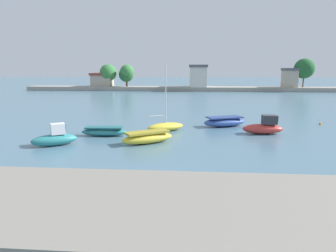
{
  "coord_description": "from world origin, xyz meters",
  "views": [
    {
      "loc": [
        2.1,
        -14.55,
        6.46
      ],
      "look_at": [
        -0.24,
        15.29,
        0.63
      ],
      "focal_mm": 32.08,
      "sensor_mm": 36.0,
      "label": 1
    }
  ],
  "objects_px": {
    "moored_boat_4": "(225,122)",
    "moored_boat_5": "(264,127)",
    "moored_boat_1": "(104,131)",
    "moored_boat_2": "(147,138)",
    "moored_boat_3": "(166,126)",
    "mooring_buoy_0": "(320,123)",
    "moored_boat_0": "(55,138)"
  },
  "relations": [
    {
      "from": "moored_boat_4",
      "to": "mooring_buoy_0",
      "type": "distance_m",
      "value": 11.36
    },
    {
      "from": "moored_boat_3",
      "to": "mooring_buoy_0",
      "type": "height_order",
      "value": "moored_boat_3"
    },
    {
      "from": "moored_boat_5",
      "to": "mooring_buoy_0",
      "type": "height_order",
      "value": "moored_boat_5"
    },
    {
      "from": "moored_boat_2",
      "to": "mooring_buoy_0",
      "type": "height_order",
      "value": "moored_boat_2"
    },
    {
      "from": "moored_boat_1",
      "to": "moored_boat_2",
      "type": "distance_m",
      "value": 5.26
    },
    {
      "from": "moored_boat_4",
      "to": "moored_boat_5",
      "type": "distance_m",
      "value": 5.0
    },
    {
      "from": "moored_boat_2",
      "to": "moored_boat_5",
      "type": "relative_size",
      "value": 1.19
    },
    {
      "from": "moored_boat_1",
      "to": "moored_boat_4",
      "type": "height_order",
      "value": "moored_boat_4"
    },
    {
      "from": "moored_boat_3",
      "to": "moored_boat_5",
      "type": "distance_m",
      "value": 9.85
    },
    {
      "from": "moored_boat_0",
      "to": "moored_boat_2",
      "type": "relative_size",
      "value": 0.81
    },
    {
      "from": "moored_boat_3",
      "to": "mooring_buoy_0",
      "type": "bearing_deg",
      "value": -15.59
    },
    {
      "from": "moored_boat_0",
      "to": "moored_boat_3",
      "type": "height_order",
      "value": "moored_boat_3"
    },
    {
      "from": "moored_boat_0",
      "to": "moored_boat_5",
      "type": "bearing_deg",
      "value": -13.29
    },
    {
      "from": "moored_boat_1",
      "to": "moored_boat_3",
      "type": "height_order",
      "value": "moored_boat_3"
    },
    {
      "from": "moored_boat_4",
      "to": "moored_boat_5",
      "type": "relative_size",
      "value": 1.32
    },
    {
      "from": "moored_boat_0",
      "to": "moored_boat_5",
      "type": "relative_size",
      "value": 0.97
    },
    {
      "from": "moored_boat_0",
      "to": "moored_boat_1",
      "type": "xyz_separation_m",
      "value": [
        3.1,
        3.92,
        -0.22
      ]
    },
    {
      "from": "moored_boat_2",
      "to": "moored_boat_4",
      "type": "xyz_separation_m",
      "value": [
        7.51,
        8.27,
        0.02
      ]
    },
    {
      "from": "moored_boat_1",
      "to": "moored_boat_5",
      "type": "relative_size",
      "value": 1.12
    },
    {
      "from": "moored_boat_2",
      "to": "moored_boat_5",
      "type": "bearing_deg",
      "value": -9.0
    },
    {
      "from": "moored_boat_5",
      "to": "mooring_buoy_0",
      "type": "bearing_deg",
      "value": 34.18
    },
    {
      "from": "moored_boat_0",
      "to": "moored_boat_1",
      "type": "bearing_deg",
      "value": 20.53
    },
    {
      "from": "moored_boat_2",
      "to": "moored_boat_5",
      "type": "distance_m",
      "value": 11.92
    },
    {
      "from": "moored_boat_4",
      "to": "mooring_buoy_0",
      "type": "bearing_deg",
      "value": -11.15
    },
    {
      "from": "moored_boat_3",
      "to": "moored_boat_2",
      "type": "bearing_deg",
      "value": -133.56
    },
    {
      "from": "moored_boat_0",
      "to": "mooring_buoy_0",
      "type": "xyz_separation_m",
      "value": [
        26.36,
        11.57,
        -0.5
      ]
    },
    {
      "from": "moored_boat_1",
      "to": "moored_boat_5",
      "type": "height_order",
      "value": "moored_boat_5"
    },
    {
      "from": "moored_boat_1",
      "to": "moored_boat_2",
      "type": "relative_size",
      "value": 0.94
    },
    {
      "from": "moored_boat_1",
      "to": "moored_boat_2",
      "type": "bearing_deg",
      "value": -31.61
    },
    {
      "from": "moored_boat_0",
      "to": "moored_boat_5",
      "type": "height_order",
      "value": "moored_boat_5"
    },
    {
      "from": "moored_boat_2",
      "to": "moored_boat_3",
      "type": "relative_size",
      "value": 0.7
    },
    {
      "from": "moored_boat_1",
      "to": "moored_boat_4",
      "type": "bearing_deg",
      "value": 23.05
    }
  ]
}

